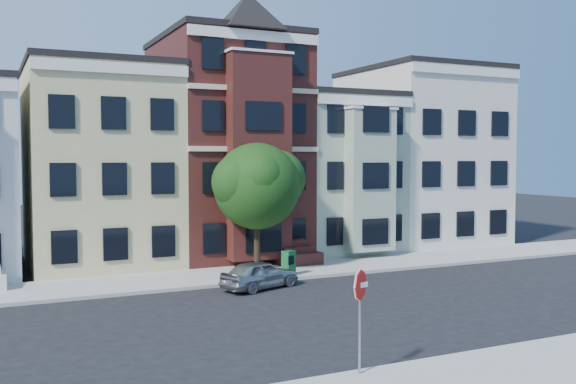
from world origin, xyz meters
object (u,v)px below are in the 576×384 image
stop_sign (360,315)px  street_tree (257,192)px  newspaper_box (289,263)px  parked_car (260,274)px

stop_sign → street_tree: bearing=62.5°
newspaper_box → stop_sign: (-4.09, -12.80, 0.94)m
newspaper_box → stop_sign: stop_sign is taller
street_tree → newspaper_box: bearing=-64.0°
street_tree → newspaper_box: street_tree is taller
newspaper_box → stop_sign: size_ratio=0.38×
parked_car → newspaper_box: size_ratio=3.16×
stop_sign → parked_car: bearing=64.9°
newspaper_box → stop_sign: bearing=-130.6°
newspaper_box → stop_sign: 13.47m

